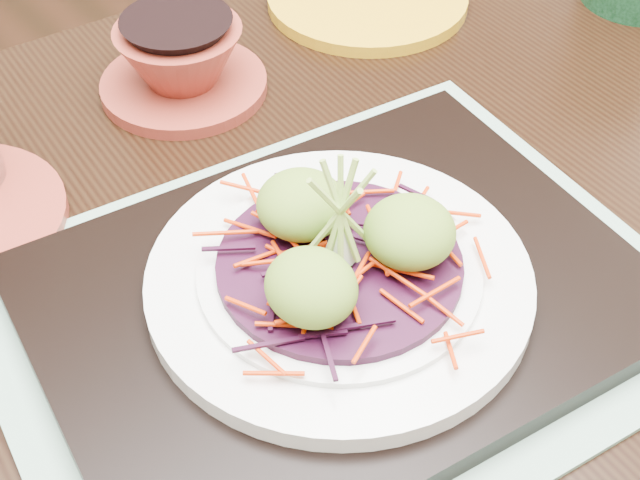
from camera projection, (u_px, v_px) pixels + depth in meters
dining_table at (293, 371)px, 0.67m from camera, size 1.22×0.86×0.73m
placemat at (339, 306)px, 0.58m from camera, size 0.47×0.39×0.00m
serving_tray at (339, 296)px, 0.58m from camera, size 0.41×0.33×0.02m
white_plate at (339, 278)px, 0.57m from camera, size 0.25×0.25×0.02m
cabbage_bed at (339, 264)px, 0.56m from camera, size 0.16×0.16×0.01m
carrot_julienne at (340, 256)px, 0.55m from camera, size 0.19×0.19×0.01m
guacamole_scoops at (341, 240)px, 0.54m from camera, size 0.13×0.12×0.04m
scallion_garnish at (340, 217)px, 0.53m from camera, size 0.06×0.06×0.09m
terracotta_bowl_set at (181, 64)px, 0.75m from camera, size 0.18×0.18×0.06m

